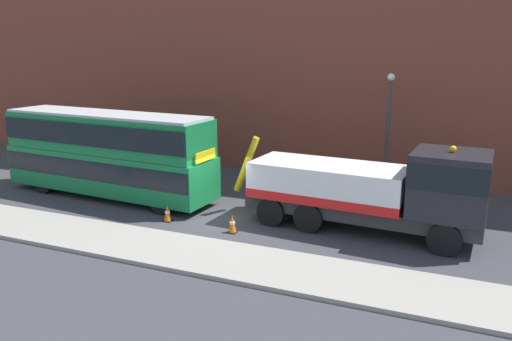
# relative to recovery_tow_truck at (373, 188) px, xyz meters

# --- Properties ---
(ground_plane) EXTENTS (120.00, 120.00, 0.00)m
(ground_plane) POSITION_rel_recovery_tow_truck_xyz_m (-6.01, -0.51, -1.76)
(ground_plane) COLOR #38383D
(near_kerb) EXTENTS (60.00, 2.80, 0.15)m
(near_kerb) POSITION_rel_recovery_tow_truck_xyz_m (-6.01, -4.71, -1.68)
(near_kerb) COLOR gray
(near_kerb) RESTS_ON ground_plane
(building_facade) EXTENTS (60.00, 1.50, 16.00)m
(building_facade) POSITION_rel_recovery_tow_truck_xyz_m (-6.01, 8.22, 6.31)
(building_facade) COLOR brown
(building_facade) RESTS_ON ground_plane
(recovery_tow_truck) EXTENTS (10.22, 3.30, 3.67)m
(recovery_tow_truck) POSITION_rel_recovery_tow_truck_xyz_m (0.00, 0.00, 0.00)
(recovery_tow_truck) COLOR #2D2D2D
(recovery_tow_truck) RESTS_ON ground_plane
(double_decker_bus) EXTENTS (11.17, 3.36, 4.06)m
(double_decker_bus) POSITION_rel_recovery_tow_truck_xyz_m (-12.53, 0.04, 0.47)
(double_decker_bus) COLOR #146B38
(double_decker_bus) RESTS_ON ground_plane
(traffic_cone_near_bus) EXTENTS (0.36, 0.36, 0.72)m
(traffic_cone_near_bus) POSITION_rel_recovery_tow_truck_xyz_m (-8.00, -2.00, -1.42)
(traffic_cone_near_bus) COLOR orange
(traffic_cone_near_bus) RESTS_ON ground_plane
(traffic_cone_midway) EXTENTS (0.36, 0.36, 0.72)m
(traffic_cone_midway) POSITION_rel_recovery_tow_truck_xyz_m (-4.96, -2.16, -1.42)
(traffic_cone_midway) COLOR orange
(traffic_cone_midway) RESTS_ON ground_plane
(street_lamp) EXTENTS (0.36, 0.36, 5.83)m
(street_lamp) POSITION_rel_recovery_tow_truck_xyz_m (-0.37, 6.03, 1.71)
(street_lamp) COLOR #38383D
(street_lamp) RESTS_ON ground_plane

